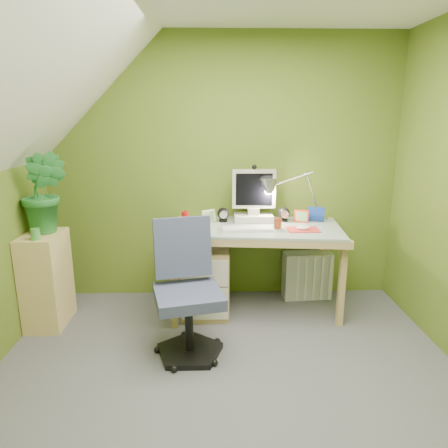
{
  "coord_description": "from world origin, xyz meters",
  "views": [
    {
      "loc": [
        -0.09,
        -2.16,
        1.68
      ],
      "look_at": [
        0.0,
        1.0,
        0.85
      ],
      "focal_mm": 33.0,
      "sensor_mm": 36.0,
      "label": 1
    }
  ],
  "objects_px": {
    "potted_plant": "(44,192)",
    "desk": "(254,268)",
    "side_ledge": "(47,280)",
    "task_chair": "(188,295)",
    "radiator": "(307,275)",
    "monitor": "(254,190)",
    "desk_lamp": "(305,186)"
  },
  "relations": [
    {
      "from": "potted_plant",
      "to": "side_ledge",
      "type": "bearing_deg",
      "value": -128.38
    },
    {
      "from": "task_chair",
      "to": "side_ledge",
      "type": "bearing_deg",
      "value": 143.8
    },
    {
      "from": "desk_lamp",
      "to": "desk",
      "type": "bearing_deg",
      "value": -153.1
    },
    {
      "from": "desk_lamp",
      "to": "task_chair",
      "type": "relative_size",
      "value": 0.68
    },
    {
      "from": "potted_plant",
      "to": "desk",
      "type": "bearing_deg",
      "value": 5.75
    },
    {
      "from": "potted_plant",
      "to": "task_chair",
      "type": "bearing_deg",
      "value": -25.69
    },
    {
      "from": "task_chair",
      "to": "desk",
      "type": "bearing_deg",
      "value": 39.98
    },
    {
      "from": "desk_lamp",
      "to": "radiator",
      "type": "bearing_deg",
      "value": 38.55
    },
    {
      "from": "radiator",
      "to": "side_ledge",
      "type": "bearing_deg",
      "value": -172.64
    },
    {
      "from": "desk",
      "to": "desk_lamp",
      "type": "relative_size",
      "value": 2.26
    },
    {
      "from": "side_ledge",
      "to": "task_chair",
      "type": "xyz_separation_m",
      "value": [
        1.19,
        -0.5,
        0.08
      ]
    },
    {
      "from": "monitor",
      "to": "radiator",
      "type": "height_order",
      "value": "monitor"
    },
    {
      "from": "side_ledge",
      "to": "radiator",
      "type": "distance_m",
      "value": 2.3
    },
    {
      "from": "potted_plant",
      "to": "desk_lamp",
      "type": "bearing_deg",
      "value": 9.3
    },
    {
      "from": "monitor",
      "to": "potted_plant",
      "type": "distance_m",
      "value": 1.72
    },
    {
      "from": "potted_plant",
      "to": "task_chair",
      "type": "height_order",
      "value": "potted_plant"
    },
    {
      "from": "monitor",
      "to": "potted_plant",
      "type": "height_order",
      "value": "potted_plant"
    },
    {
      "from": "desk",
      "to": "potted_plant",
      "type": "height_order",
      "value": "potted_plant"
    },
    {
      "from": "task_chair",
      "to": "radiator",
      "type": "bearing_deg",
      "value": 28.51
    },
    {
      "from": "side_ledge",
      "to": "potted_plant",
      "type": "relative_size",
      "value": 1.19
    },
    {
      "from": "side_ledge",
      "to": "monitor",
      "type": "bearing_deg",
      "value": 13.05
    },
    {
      "from": "desk",
      "to": "side_ledge",
      "type": "xyz_separation_m",
      "value": [
        -1.72,
        -0.22,
        0.0
      ]
    },
    {
      "from": "monitor",
      "to": "radiator",
      "type": "xyz_separation_m",
      "value": [
        0.53,
        0.05,
        -0.83
      ]
    },
    {
      "from": "side_ledge",
      "to": "task_chair",
      "type": "height_order",
      "value": "task_chair"
    },
    {
      "from": "task_chair",
      "to": "radiator",
      "type": "xyz_separation_m",
      "value": [
        1.06,
        0.95,
        -0.25
      ]
    },
    {
      "from": "potted_plant",
      "to": "radiator",
      "type": "relative_size",
      "value": 1.46
    },
    {
      "from": "monitor",
      "to": "side_ledge",
      "type": "xyz_separation_m",
      "value": [
        -1.72,
        -0.4,
        -0.67
      ]
    },
    {
      "from": "monitor",
      "to": "potted_plant",
      "type": "relative_size",
      "value": 0.87
    },
    {
      "from": "desk_lamp",
      "to": "task_chair",
      "type": "bearing_deg",
      "value": -132.55
    },
    {
      "from": "monitor",
      "to": "task_chair",
      "type": "distance_m",
      "value": 1.2
    },
    {
      "from": "side_ledge",
      "to": "potted_plant",
      "type": "height_order",
      "value": "potted_plant"
    },
    {
      "from": "monitor",
      "to": "desk",
      "type": "bearing_deg",
      "value": -89.25
    }
  ]
}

